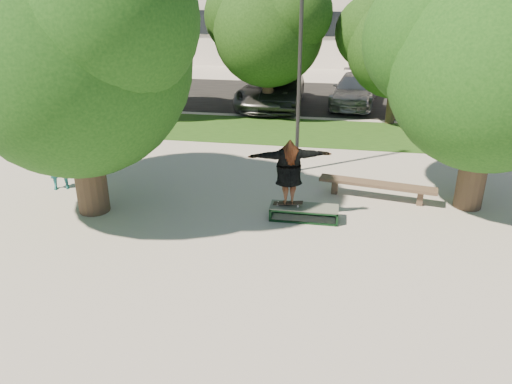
% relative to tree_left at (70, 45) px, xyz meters
% --- Properties ---
extents(ground, '(120.00, 120.00, 0.00)m').
position_rel_tree_left_xyz_m(ground, '(4.29, -1.09, -4.42)').
color(ground, '#ADA99F').
rests_on(ground, ground).
extents(grass_strip, '(30.00, 4.00, 0.02)m').
position_rel_tree_left_xyz_m(grass_strip, '(5.29, 8.41, -4.41)').
color(grass_strip, '#1A3F12').
rests_on(grass_strip, ground).
extents(asphalt_strip, '(40.00, 8.00, 0.01)m').
position_rel_tree_left_xyz_m(asphalt_strip, '(4.29, 14.91, -4.42)').
color(asphalt_strip, black).
rests_on(asphalt_strip, ground).
extents(tree_left, '(6.96, 5.95, 7.12)m').
position_rel_tree_left_xyz_m(tree_left, '(0.00, 0.00, 0.00)').
color(tree_left, '#38281E').
rests_on(tree_left, ground).
extents(tree_right, '(6.24, 5.33, 6.51)m').
position_rel_tree_left_xyz_m(tree_right, '(10.21, 1.99, -0.33)').
color(tree_right, '#38281E').
rests_on(tree_right, ground).
extents(bg_tree_left, '(5.28, 4.51, 5.77)m').
position_rel_tree_left_xyz_m(bg_tree_left, '(-2.28, 9.98, -0.69)').
color(bg_tree_left, '#38281E').
rests_on(bg_tree_left, ground).
extents(bg_tree_mid, '(5.76, 4.92, 6.24)m').
position_rel_tree_left_xyz_m(bg_tree_mid, '(3.22, 10.98, -0.41)').
color(bg_tree_mid, '#38281E').
rests_on(bg_tree_mid, ground).
extents(bg_tree_right, '(5.04, 4.31, 5.43)m').
position_rel_tree_left_xyz_m(bg_tree_right, '(8.73, 10.47, -0.93)').
color(bg_tree_right, '#38281E').
rests_on(bg_tree_right, ground).
extents(lamppost, '(0.25, 0.15, 6.11)m').
position_rel_tree_left_xyz_m(lamppost, '(5.29, 3.91, -1.27)').
color(lamppost, '#2D2D30').
rests_on(lamppost, ground).
extents(grind_box, '(1.80, 0.60, 0.38)m').
position_rel_tree_left_xyz_m(grind_box, '(5.83, 0.33, -4.23)').
color(grind_box, black).
rests_on(grind_box, ground).
extents(skater_rig, '(2.22, 1.13, 1.82)m').
position_rel_tree_left_xyz_m(skater_rig, '(5.40, 0.33, -3.10)').
color(skater_rig, white).
rests_on(skater_rig, grind_box).
extents(bystander, '(0.81, 0.70, 1.87)m').
position_rel_tree_left_xyz_m(bystander, '(-1.62, 1.21, -3.49)').
color(bystander, '#195B5F').
rests_on(bystander, ground).
extents(bench, '(3.34, 1.01, 0.51)m').
position_rel_tree_left_xyz_m(bench, '(7.79, 1.99, -4.00)').
color(bench, brown).
rests_on(bench, ground).
extents(car_silver_a, '(2.04, 4.01, 1.31)m').
position_rel_tree_left_xyz_m(car_silver_a, '(-4.07, 15.41, -3.77)').
color(car_silver_a, silver).
rests_on(car_silver_a, asphalt_strip).
extents(car_dark, '(1.77, 4.88, 1.60)m').
position_rel_tree_left_xyz_m(car_dark, '(3.79, 12.41, -3.62)').
color(car_dark, black).
rests_on(car_dark, asphalt_strip).
extents(car_grey, '(3.00, 5.96, 1.62)m').
position_rel_tree_left_xyz_m(car_grey, '(3.16, 12.73, -3.61)').
color(car_grey, '#5C5B61').
rests_on(car_grey, asphalt_strip).
extents(car_silver_b, '(2.64, 5.26, 1.47)m').
position_rel_tree_left_xyz_m(car_silver_b, '(7.27, 13.71, -3.69)').
color(car_silver_b, '#A4A4A9').
rests_on(car_silver_b, asphalt_strip).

